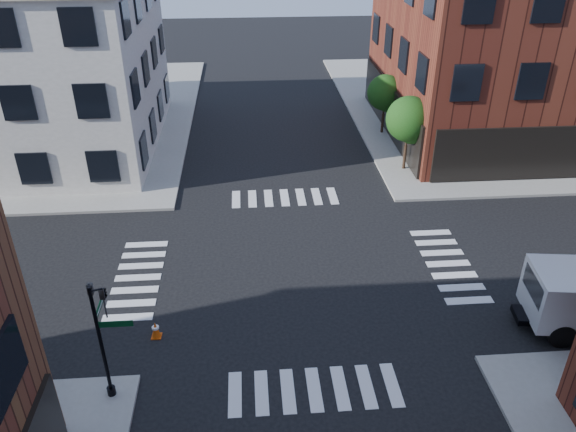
% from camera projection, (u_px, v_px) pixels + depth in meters
% --- Properties ---
extents(ground, '(120.00, 120.00, 0.00)m').
position_uv_depth(ground, '(296.00, 271.00, 25.20)').
color(ground, black).
rests_on(ground, ground).
extents(sidewalk_ne, '(30.00, 30.00, 0.15)m').
position_uv_depth(sidewalk_ne, '(534.00, 105.00, 44.72)').
color(sidewalk_ne, gray).
rests_on(sidewalk_ne, ground).
extents(tree_near, '(2.69, 2.69, 4.49)m').
position_uv_depth(tree_near, '(410.00, 121.00, 32.76)').
color(tree_near, black).
rests_on(tree_near, ground).
extents(tree_far, '(2.43, 2.43, 4.07)m').
position_uv_depth(tree_far, '(386.00, 95.00, 38.09)').
color(tree_far, black).
rests_on(tree_far, ground).
extents(signal_pole, '(1.29, 1.24, 4.60)m').
position_uv_depth(signal_pole, '(102.00, 329.00, 17.56)').
color(signal_pole, black).
rests_on(signal_pole, ground).
extents(traffic_cone, '(0.39, 0.39, 0.70)m').
position_uv_depth(traffic_cone, '(156.00, 330.00, 21.28)').
color(traffic_cone, '#D44909').
rests_on(traffic_cone, ground).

